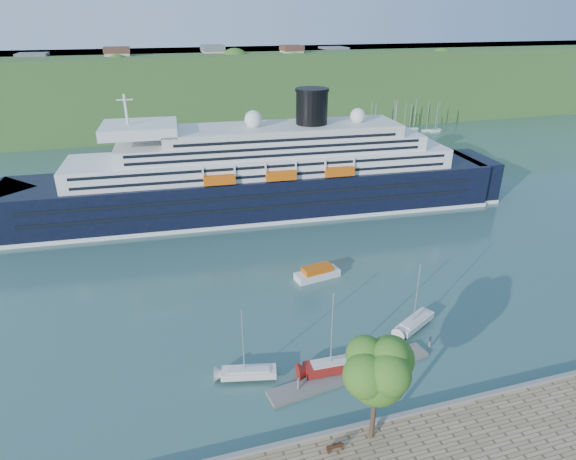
% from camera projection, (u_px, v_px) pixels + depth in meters
% --- Properties ---
extents(ground, '(400.00, 400.00, 0.00)m').
position_uv_depth(ground, '(344.00, 436.00, 44.57)').
color(ground, '#315853').
rests_on(ground, ground).
extents(far_hillside, '(400.00, 50.00, 24.00)m').
position_uv_depth(far_hillside, '(184.00, 89.00, 166.37)').
color(far_hillside, '#355823').
rests_on(far_hillside, ground).
extents(quay_coping, '(220.00, 0.50, 0.30)m').
position_uv_depth(quay_coping, '(345.00, 429.00, 43.93)').
color(quay_coping, slate).
rests_on(quay_coping, promenade).
extents(cruise_ship, '(105.22, 22.18, 23.45)m').
position_uv_depth(cruise_ship, '(254.00, 154.00, 90.34)').
color(cruise_ship, black).
rests_on(cruise_ship, ground).
extents(park_bench, '(1.55, 0.67, 0.99)m').
position_uv_depth(park_bench, '(335.00, 446.00, 41.77)').
color(park_bench, '#482614').
rests_on(park_bench, promenade).
extents(promenade_tree, '(6.87, 6.87, 11.37)m').
position_uv_depth(promenade_tree, '(376.00, 387.00, 41.03)').
color(promenade_tree, '#275D18').
rests_on(promenade_tree, promenade).
extents(floating_pontoon, '(19.32, 5.07, 0.43)m').
position_uv_depth(floating_pontoon, '(351.00, 373.00, 52.17)').
color(floating_pontoon, slate).
rests_on(floating_pontoon, ground).
extents(sailboat_white_near, '(6.71, 3.17, 8.37)m').
position_uv_depth(sailboat_white_near, '(248.00, 347.00, 49.90)').
color(sailboat_white_near, silver).
rests_on(sailboat_white_near, ground).
extents(sailboat_red, '(7.54, 2.33, 9.66)m').
position_uv_depth(sailboat_red, '(336.00, 336.00, 50.52)').
color(sailboat_red, maroon).
rests_on(sailboat_red, ground).
extents(sailboat_white_far, '(6.89, 4.91, 8.80)m').
position_uv_depth(sailboat_white_far, '(418.00, 298.00, 58.08)').
color(sailboat_white_far, silver).
rests_on(sailboat_white_far, ground).
extents(tender_launch, '(7.07, 3.41, 1.87)m').
position_uv_depth(tender_launch, '(317.00, 272.00, 70.95)').
color(tender_launch, '#CE550C').
rests_on(tender_launch, ground).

